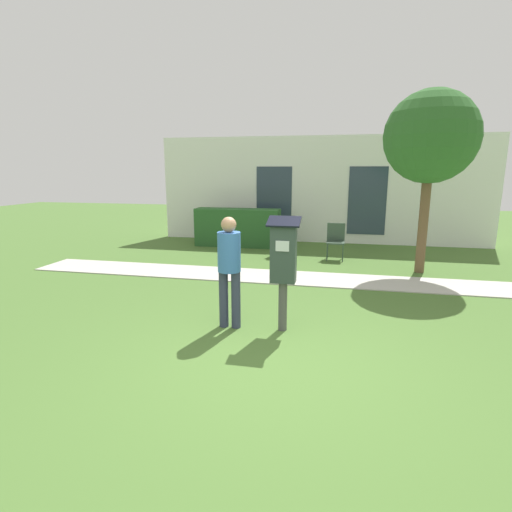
# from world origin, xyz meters

# --- Properties ---
(ground_plane) EXTENTS (40.00, 40.00, 0.00)m
(ground_plane) POSITION_xyz_m (0.00, 0.00, 0.00)
(ground_plane) COLOR #476B2D
(sidewalk) EXTENTS (12.00, 1.10, 0.02)m
(sidewalk) POSITION_xyz_m (0.00, 3.75, 0.01)
(sidewalk) COLOR #B7B2A8
(sidewalk) RESTS_ON ground
(building_facade) EXTENTS (10.00, 0.26, 3.20)m
(building_facade) POSITION_xyz_m (0.00, 8.21, 1.60)
(building_facade) COLOR white
(building_facade) RESTS_ON ground
(parking_meter) EXTENTS (0.44, 0.31, 1.59)m
(parking_meter) POSITION_xyz_m (-0.06, 0.99, 1.02)
(parking_meter) COLOR #4C4C4C
(parking_meter) RESTS_ON ground
(person_standing) EXTENTS (0.32, 0.32, 1.58)m
(person_standing) POSITION_xyz_m (-0.81, 0.95, 0.93)
(person_standing) COLOR #333851
(person_standing) RESTS_ON ground
(outdoor_chair_left) EXTENTS (0.44, 0.44, 0.90)m
(outdoor_chair_left) POSITION_xyz_m (-0.80, 5.88, 0.53)
(outdoor_chair_left) COLOR #334738
(outdoor_chair_left) RESTS_ON ground
(outdoor_chair_middle) EXTENTS (0.44, 0.44, 0.90)m
(outdoor_chair_middle) POSITION_xyz_m (0.56, 5.79, 0.53)
(outdoor_chair_middle) COLOR #334738
(outdoor_chair_middle) RESTS_ON ground
(hedge_row) EXTENTS (2.47, 0.60, 1.10)m
(hedge_row) POSITION_xyz_m (-2.28, 6.97, 0.55)
(hedge_row) COLOR #285628
(hedge_row) RESTS_ON ground
(tree) EXTENTS (1.90, 1.90, 3.82)m
(tree) POSITION_xyz_m (2.40, 4.84, 2.84)
(tree) COLOR brown
(tree) RESTS_ON ground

